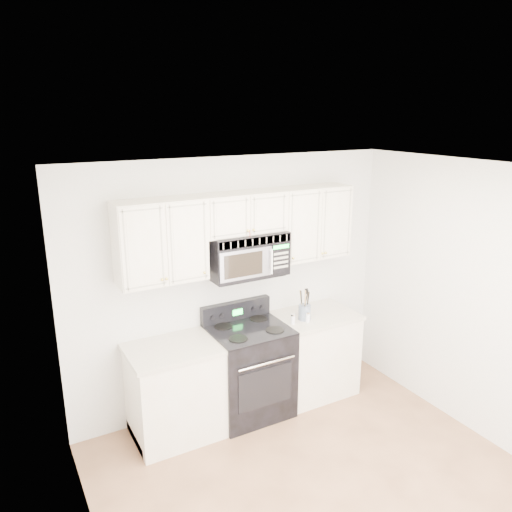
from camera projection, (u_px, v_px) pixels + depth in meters
room at (342, 353)px, 3.66m from camera, size 3.51×3.51×2.61m
base_cabinet_left at (175, 394)px, 4.74m from camera, size 0.86×0.65×0.92m
base_cabinet_right at (313, 356)px, 5.48m from camera, size 0.86×0.65×0.92m
range at (249, 369)px, 5.08m from camera, size 0.77×0.70×1.12m
upper_cabinets at (242, 227)px, 4.81m from camera, size 2.44×0.37×0.75m
microwave at (247, 254)px, 4.87m from camera, size 0.78×0.44×0.43m
utensil_crock at (305, 311)px, 5.18m from camera, size 0.13×0.13×0.34m
shaker_salt at (293, 319)px, 5.08m from camera, size 0.05×0.05×0.11m
shaker_pepper at (308, 317)px, 5.13m from camera, size 0.05×0.05×0.11m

